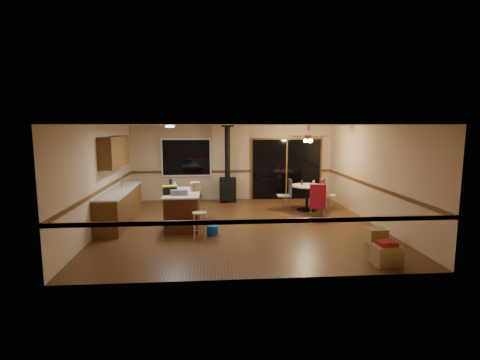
{
  "coord_description": "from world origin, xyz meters",
  "views": [
    {
      "loc": [
        -0.79,
        -9.5,
        2.58
      ],
      "look_at": [
        0.0,
        0.3,
        1.15
      ],
      "focal_mm": 28.0,
      "sensor_mm": 36.0,
      "label": 1
    }
  ],
  "objects": [
    {
      "name": "wall_left",
      "position": [
        -3.5,
        0.0,
        1.3
      ],
      "size": [
        0.0,
        7.0,
        7.0
      ],
      "primitive_type": "plane",
      "rotation": [
        1.57,
        0.0,
        1.57
      ],
      "color": "tan",
      "rests_on": "ground"
    },
    {
      "name": "box_corner_b",
      "position": [
        2.87,
        -1.75,
        0.16
      ],
      "size": [
        0.41,
        0.36,
        0.33
      ],
      "primitive_type": "cube",
      "rotation": [
        0.0,
        0.0,
        0.03
      ],
      "color": "olive",
      "rests_on": "floor"
    },
    {
      "name": "box_small_red",
      "position": [
        2.47,
        -3.04,
        0.42
      ],
      "size": [
        0.34,
        0.29,
        0.09
      ],
      "primitive_type": "cube",
      "rotation": [
        0.0,
        0.0,
        0.07
      ],
      "color": "maroon",
      "rests_on": "box_corner_a"
    },
    {
      "name": "toolbox_yellow_lid",
      "position": [
        -1.79,
        -0.28,
        1.1
      ],
      "size": [
        0.4,
        0.27,
        0.03
      ],
      "primitive_type": "cube",
      "rotation": [
        0.0,
        0.0,
        0.21
      ],
      "color": "gold",
      "rests_on": "toolbox_black"
    },
    {
      "name": "lower_cabinets",
      "position": [
        -3.2,
        0.5,
        0.43
      ],
      "size": [
        0.6,
        3.0,
        0.86
      ],
      "primitive_type": "cube",
      "color": "#5B3517",
      "rests_on": "ground"
    },
    {
      "name": "ceiling_fan",
      "position": [
        2.17,
        1.57,
        2.21
      ],
      "size": [
        0.24,
        0.24,
        0.55
      ],
      "color": "brown",
      "rests_on": "ceiling"
    },
    {
      "name": "glass_red",
      "position": [
        2.02,
        1.67,
        0.85
      ],
      "size": [
        0.07,
        0.07,
        0.15
      ],
      "primitive_type": "cylinder",
      "rotation": [
        0.0,
        0.0,
        0.36
      ],
      "color": "#590C14",
      "rests_on": "dining_table"
    },
    {
      "name": "bottle_pink",
      "position": [
        -1.26,
        0.04,
        1.01
      ],
      "size": [
        0.07,
        0.07,
        0.22
      ],
      "primitive_type": "cylinder",
      "rotation": [
        0.0,
        0.0,
        -0.08
      ],
      "color": "#D84C8C",
      "rests_on": "kitchen_island"
    },
    {
      "name": "chair_near",
      "position": [
        2.24,
        0.69,
        0.6
      ],
      "size": [
        0.49,
        0.52,
        0.7
      ],
      "color": "tan",
      "rests_on": "ground"
    },
    {
      "name": "box_under_window",
      "position": [
        -1.43,
        3.08,
        0.2
      ],
      "size": [
        0.6,
        0.53,
        0.41
      ],
      "primitive_type": "cube",
      "rotation": [
        0.0,
        0.0,
        -0.28
      ],
      "color": "olive",
      "rests_on": "floor"
    },
    {
      "name": "kitchen_island",
      "position": [
        -1.5,
        0.0,
        0.45
      ],
      "size": [
        0.88,
        1.68,
        0.9
      ],
      "color": "#482012",
      "rests_on": "ground"
    },
    {
      "name": "window",
      "position": [
        -1.6,
        3.45,
        1.5
      ],
      "size": [
        1.72,
        0.1,
        1.32
      ],
      "primitive_type": "cube",
      "color": "black",
      "rests_on": "ground"
    },
    {
      "name": "chair_left",
      "position": [
        1.57,
        1.67,
        0.59
      ],
      "size": [
        0.41,
        0.4,
        0.51
      ],
      "color": "tan",
      "rests_on": "ground"
    },
    {
      "name": "bar_stool",
      "position": [
        -1.05,
        -1.08,
        0.31
      ],
      "size": [
        0.34,
        0.34,
        0.62
      ],
      "primitive_type": "cylinder",
      "rotation": [
        0.0,
        0.0,
        -0.0
      ],
      "color": "tan",
      "rests_on": "floor"
    },
    {
      "name": "toolbox_black",
      "position": [
        -1.79,
        -0.28,
        0.99
      ],
      "size": [
        0.37,
        0.24,
        0.19
      ],
      "primitive_type": "cube",
      "rotation": [
        0.0,
        0.0,
        0.21
      ],
      "color": "black",
      "rests_on": "kitchen_island"
    },
    {
      "name": "toolbox_grey",
      "position": [
        -1.56,
        -0.37,
        0.96
      ],
      "size": [
        0.42,
        0.24,
        0.13
      ],
      "primitive_type": "cube",
      "rotation": [
        0.0,
        0.0,
        0.02
      ],
      "color": "slate",
      "rests_on": "kitchen_island"
    },
    {
      "name": "chair_rail",
      "position": [
        0.0,
        0.0,
        1.0
      ],
      "size": [
        7.0,
        7.0,
        0.08
      ],
      "primitive_type": null,
      "color": "#563415",
      "rests_on": "ground"
    },
    {
      "name": "wall_front",
      "position": [
        0.0,
        -3.5,
        1.3
      ],
      "size": [
        7.0,
        0.0,
        7.0
      ],
      "primitive_type": "plane",
      "rotation": [
        -1.57,
        0.0,
        0.0
      ],
      "color": "tan",
      "rests_on": "ground"
    },
    {
      "name": "upper_cabinets",
      "position": [
        -3.33,
        0.7,
        1.9
      ],
      "size": [
        0.35,
        2.0,
        0.8
      ],
      "primitive_type": "cube",
      "color": "#5B3517",
      "rests_on": "ground"
    },
    {
      "name": "fluorescent_strip",
      "position": [
        -1.8,
        0.3,
        2.56
      ],
      "size": [
        0.1,
        1.2,
        0.04
      ],
      "primitive_type": "cube",
      "color": "white",
      "rests_on": "ceiling"
    },
    {
      "name": "chair_right",
      "position": [
        2.7,
        1.7,
        0.6
      ],
      "size": [
        0.6,
        0.58,
        0.7
      ],
      "color": "tan",
      "rests_on": "ground"
    },
    {
      "name": "box_corner_a",
      "position": [
        2.47,
        -3.04,
        0.19
      ],
      "size": [
        0.52,
        0.45,
        0.37
      ],
      "primitive_type": "cube",
      "rotation": [
        0.0,
        0.0,
        0.07
      ],
      "color": "olive",
      "rests_on": "floor"
    },
    {
      "name": "floor",
      "position": [
        0.0,
        0.0,
        0.0
      ],
      "size": [
        7.0,
        7.0,
        0.0
      ],
      "primitive_type": "plane",
      "color": "#4C2D15",
      "rests_on": "ground"
    },
    {
      "name": "sliding_door",
      "position": [
        1.9,
        3.45,
        1.05
      ],
      "size": [
        2.52,
        0.1,
        2.1
      ],
      "primitive_type": "cube",
      "color": "black",
      "rests_on": "ground"
    },
    {
      "name": "bottle_dark",
      "position": [
        -1.82,
        0.25,
        1.05
      ],
      "size": [
        0.09,
        0.09,
        0.31
      ],
      "primitive_type": "cylinder",
      "rotation": [
        0.0,
        0.0,
        0.01
      ],
      "color": "black",
      "rests_on": "kitchen_island"
    },
    {
      "name": "blue_bucket",
      "position": [
        -0.75,
        -0.85,
        0.12
      ],
      "size": [
        0.28,
        0.28,
        0.23
      ],
      "primitive_type": "cylinder",
      "rotation": [
        0.0,
        0.0,
        -0.02
      ],
      "color": "#0B4AA3",
      "rests_on": "floor"
    },
    {
      "name": "countertop",
      "position": [
        -3.2,
        0.5,
        0.88
      ],
      "size": [
        0.64,
        3.04,
        0.04
      ],
      "primitive_type": "cube",
      "color": "#C0B095",
      "rests_on": "lower_cabinets"
    },
    {
      "name": "dining_table",
      "position": [
        2.17,
        1.57,
        0.53
      ],
      "size": [
        0.98,
        0.98,
        0.78
      ],
      "color": "black",
      "rests_on": "ground"
    },
    {
      "name": "wall_right",
      "position": [
        3.5,
        0.0,
        1.3
      ],
      "size": [
        0.0,
        7.0,
        7.0
      ],
      "primitive_type": "plane",
      "rotation": [
        1.57,
        0.0,
        -1.57
      ],
      "color": "tan",
      "rests_on": "ground"
    },
    {
      "name": "wood_stove",
      "position": [
        -0.2,
        3.05,
        0.73
      ],
      "size": [
        0.55,
        0.5,
        2.52
      ],
      "color": "black",
      "rests_on": "ground"
    },
    {
      "name": "wall_back",
      "position": [
        0.0,
        3.5,
        1.3
      ],
      "size": [
        7.0,
        0.0,
        7.0
      ],
      "primitive_type": "plane",
      "rotation": [
        1.57,
        0.0,
        0.0
      ],
      "color": "tan",
      "rests_on": "ground"
    },
    {
      "name": "bottle_white",
      "position": [
        -1.76,
        0.72,
        0.98
      ],
      "size": [
        0.07,
        0.07,
        0.16
      ],
      "primitive_type": "cylinder",
      "rotation": [
        0.0,
        0.0,
        0.34
      ],
      "color": "white",
      "rests_on": "kitchen_island"
    },
    {
      "name": "ceiling",
      "position": [
        0.0,
        0.0,
        2.6
      ],
      "size": [
        7.0,
        7.0,
        0.0
      ],
      "primitive_type": "plane",
      "rotation": [
        3.14,
        0.0,
        0.0
      ],
      "color": "silver",
      "rests_on": "ground"
    },
    {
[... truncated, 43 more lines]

